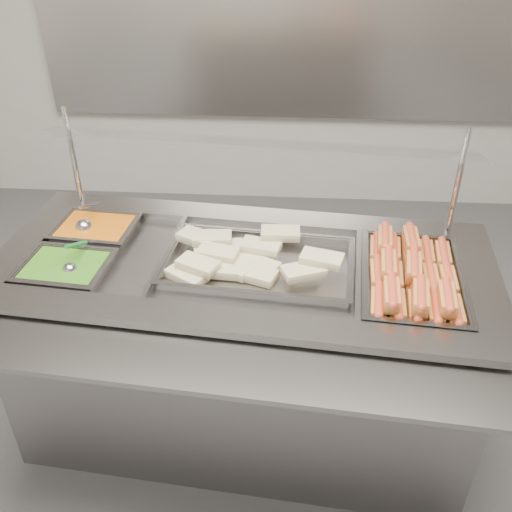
# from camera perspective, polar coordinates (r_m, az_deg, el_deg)

# --- Properties ---
(back_panel) EXTENTS (3.00, 0.04, 1.20)m
(back_panel) POSITION_cam_1_polar(r_m,az_deg,el_deg) (3.57, 3.67, 22.89)
(back_panel) COLOR #A6A19C
(back_panel) RESTS_ON ground
(steam_counter) EXTENTS (1.72, 0.89, 0.80)m
(steam_counter) POSITION_cam_1_polar(r_m,az_deg,el_deg) (2.14, -1.18, -9.28)
(steam_counter) COLOR gray
(steam_counter) RESTS_ON ground
(tray_rail) EXTENTS (1.61, 0.47, 0.05)m
(tray_rail) POSITION_cam_1_polar(r_m,az_deg,el_deg) (1.58, -4.30, -10.75)
(tray_rail) COLOR gray
(tray_rail) RESTS_ON steam_counter
(sneeze_guard) EXTENTS (1.48, 0.39, 0.39)m
(sneeze_guard) POSITION_cam_1_polar(r_m,az_deg,el_deg) (1.91, -0.39, 10.91)
(sneeze_guard) COLOR silver
(sneeze_guard) RESTS_ON steam_counter
(pan_hotdogs) EXTENTS (0.34, 0.51, 0.09)m
(pan_hotdogs) POSITION_cam_1_polar(r_m,az_deg,el_deg) (1.91, 15.27, -2.76)
(pan_hotdogs) COLOR gray
(pan_hotdogs) RESTS_ON steam_counter
(pan_wraps) EXTENTS (0.63, 0.41, 0.06)m
(pan_wraps) POSITION_cam_1_polar(r_m,az_deg,el_deg) (1.90, 0.26, -1.12)
(pan_wraps) COLOR gray
(pan_wraps) RESTS_ON steam_counter
(pan_beans) EXTENTS (0.28, 0.24, 0.09)m
(pan_beans) POSITION_cam_1_polar(r_m,az_deg,el_deg) (2.18, -15.64, 2.05)
(pan_beans) COLOR gray
(pan_beans) RESTS_ON steam_counter
(pan_peas) EXTENTS (0.28, 0.24, 0.09)m
(pan_peas) POSITION_cam_1_polar(r_m,az_deg,el_deg) (1.99, -18.43, -1.78)
(pan_peas) COLOR gray
(pan_peas) RESTS_ON steam_counter
(hotdogs_in_buns) EXTENTS (0.31, 0.48, 0.10)m
(hotdogs_in_buns) POSITION_cam_1_polar(r_m,az_deg,el_deg) (1.88, 15.24, -1.86)
(hotdogs_in_buns) COLOR #AB5423
(hotdogs_in_buns) RESTS_ON pan_hotdogs
(tortilla_wraps) EXTENTS (0.58, 0.32, 0.08)m
(tortilla_wraps) POSITION_cam_1_polar(r_m,az_deg,el_deg) (1.89, -1.80, -0.07)
(tortilla_wraps) COLOR tan
(tortilla_wraps) RESTS_ON pan_wraps
(ladle) EXTENTS (0.06, 0.18, 0.12)m
(ladle) POSITION_cam_1_polar(r_m,az_deg,el_deg) (2.16, -16.79, 2.89)
(ladle) COLOR #B8B7BC
(ladle) RESTS_ON pan_beans
(serving_spoon) EXTENTS (0.05, 0.16, 0.12)m
(serving_spoon) POSITION_cam_1_polar(r_m,az_deg,el_deg) (1.95, -18.01, -0.87)
(serving_spoon) COLOR #B8B7BC
(serving_spoon) RESTS_ON pan_peas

